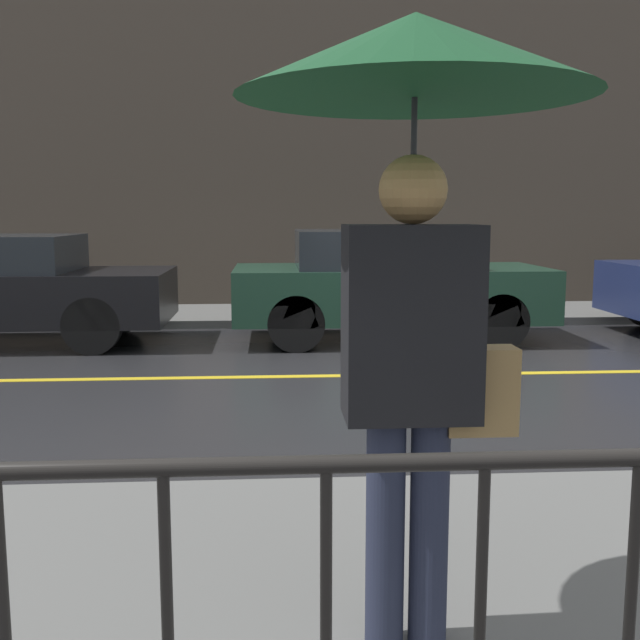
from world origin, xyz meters
name	(u,v)px	position (x,y,z in m)	size (l,w,h in m)	color
ground_plane	(403,375)	(0.00, 0.00, 0.00)	(80.00, 80.00, 0.00)	#262628
sidewalk_near	(617,622)	(0.00, -4.76, 0.06)	(28.00, 3.04, 0.12)	#60605E
sidewalk_far	(356,314)	(0.00, 4.24, 0.06)	(28.00, 2.01, 0.12)	#60605E
lane_marking	(403,375)	(0.00, 0.00, 0.00)	(25.20, 0.12, 0.01)	gold
building_storefront	(349,151)	(0.00, 5.40, 2.67)	(28.00, 0.30, 5.35)	#4C4238
pedestrian	(415,141)	(-0.86, -4.93, 1.87)	(1.17, 1.17, 2.15)	#23283D
car_dark_green	(386,283)	(0.16, 2.15, 0.74)	(3.98, 1.74, 1.42)	#193828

